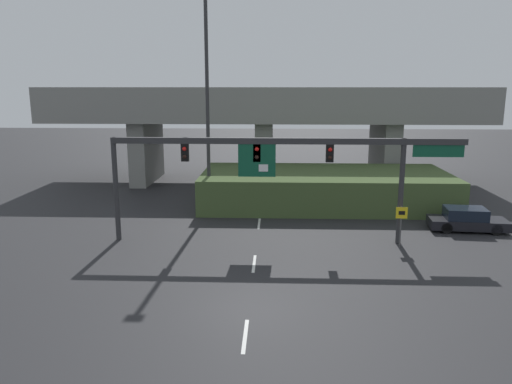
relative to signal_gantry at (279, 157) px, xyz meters
name	(u,v)px	position (x,y,z in m)	size (l,w,h in m)	color
ground_plane	(249,308)	(-1.18, -8.39, -4.72)	(160.00, 160.00, 0.00)	#262628
lane_markings	(259,224)	(-1.18, 3.56, -4.71)	(0.14, 30.76, 0.01)	silver
signal_gantry	(279,157)	(0.00, 0.00, 0.00)	(18.84, 0.44, 5.71)	#2D2D30
speed_limit_sign	(401,221)	(6.44, -0.75, -3.25)	(0.60, 0.11, 2.25)	#4C4C4C
highway_light_pole_near	(207,83)	(-4.74, 7.04, 3.88)	(0.70, 0.36, 16.43)	#2D2D30
overpass_bridge	(265,117)	(-1.18, 17.29, 0.97)	(36.94, 8.82, 8.27)	gray
grass_embankment	(325,188)	(3.36, 8.87, -3.53)	(17.42, 8.07, 2.37)	#42562D
parked_sedan_near_right	(467,220)	(11.17, 2.62, -4.08)	(4.58, 2.21, 1.36)	black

